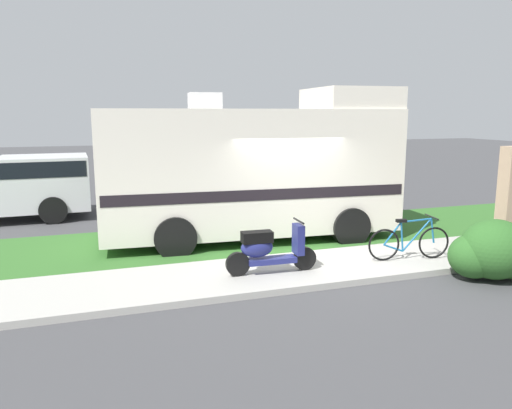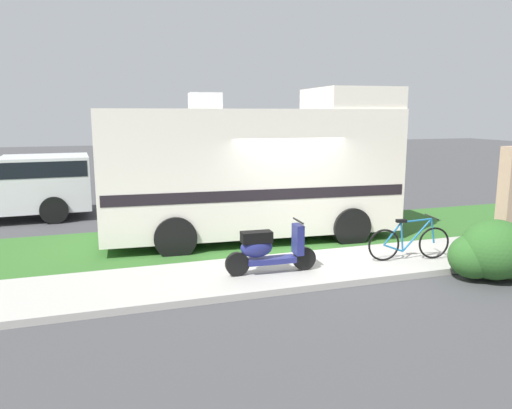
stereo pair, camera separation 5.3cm
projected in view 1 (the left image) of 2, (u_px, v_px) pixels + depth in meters
The scene contains 9 objects.
ground_plane at pixel (294, 255), 10.79m from camera, with size 80.00×80.00×0.00m, color #424244.
sidewalk at pixel (319, 268), 9.66m from camera, with size 24.00×2.00×0.12m.
grass_strip at pixel (270, 237), 12.18m from camera, with size 24.00×3.40×0.08m.
motorhome_rv at pixel (253, 169), 11.79m from camera, with size 7.00×2.90×3.61m.
scooter at pixel (268, 249), 9.09m from camera, with size 1.73×0.50×0.97m.
bicycle at pixel (409, 242), 9.96m from camera, with size 1.69×0.52×0.88m.
pickup_truck_near at pixel (12, 187), 14.15m from camera, with size 5.31×2.22×1.81m.
bush_by_porch at pixel (493, 252), 9.08m from camera, with size 1.55×1.16×1.10m.
bottle_spare at pixel (485, 240), 11.16m from camera, with size 0.07×0.07×0.26m.
Camera 1 is at (-4.15, -9.59, 3.03)m, focal length 34.94 mm.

